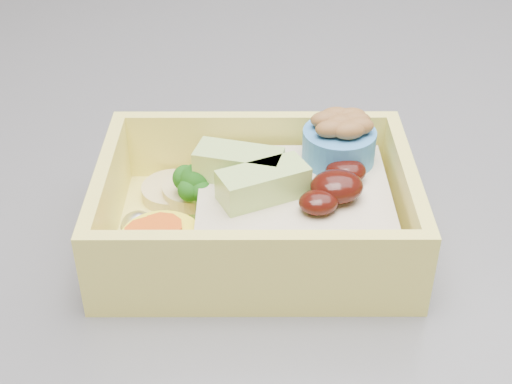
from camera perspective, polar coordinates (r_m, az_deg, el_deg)
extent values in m
cube|color=brown|center=(1.88, -8.35, 10.93)|extent=(3.20, 0.60, 0.90)
cube|color=#37373C|center=(0.52, -10.00, -1.27)|extent=(1.24, 0.84, 0.04)
cube|color=#F8EA66|center=(0.44, 0.00, -3.42)|extent=(0.20, 0.16, 0.01)
cube|color=#F8EA66|center=(0.48, -0.02, 3.82)|extent=(0.19, 0.03, 0.05)
cube|color=#F8EA66|center=(0.38, 0.02, -6.17)|extent=(0.19, 0.03, 0.05)
cube|color=#F8EA66|center=(0.44, 11.82, -0.54)|extent=(0.02, 0.12, 0.05)
cube|color=#F8EA66|center=(0.44, -11.83, -0.58)|extent=(0.02, 0.12, 0.05)
cube|color=tan|center=(0.43, 3.03, -1.46)|extent=(0.13, 0.12, 0.03)
ellipsoid|color=black|center=(0.42, 6.48, 0.44)|extent=(0.03, 0.03, 0.02)
ellipsoid|color=black|center=(0.43, 7.19, 1.66)|extent=(0.03, 0.02, 0.01)
ellipsoid|color=black|center=(0.41, 5.02, -0.83)|extent=(0.03, 0.02, 0.01)
cube|color=#B2DA72|center=(0.41, 0.58, 0.69)|extent=(0.06, 0.04, 0.02)
cube|color=#B2DA72|center=(0.43, -1.39, 2.24)|extent=(0.06, 0.04, 0.02)
cylinder|color=#75A257|center=(0.45, -4.66, -1.01)|extent=(0.01, 0.01, 0.02)
sphere|color=#1A5814|center=(0.44, -4.77, 0.97)|extent=(0.02, 0.02, 0.02)
sphere|color=#1A5814|center=(0.44, -3.65, 1.05)|extent=(0.02, 0.02, 0.02)
sphere|color=#1A5814|center=(0.45, -5.65, 1.12)|extent=(0.02, 0.02, 0.02)
sphere|color=#1A5814|center=(0.44, -4.40, 0.09)|extent=(0.01, 0.01, 0.01)
sphere|color=#1A5814|center=(0.44, -5.35, 0.17)|extent=(0.01, 0.01, 0.01)
sphere|color=#1A5814|center=(0.45, -4.67, 1.31)|extent=(0.01, 0.01, 0.01)
cylinder|color=yellow|center=(0.41, -7.53, -4.50)|extent=(0.05, 0.05, 0.02)
cylinder|color=#E15313|center=(0.41, -7.61, -2.86)|extent=(0.03, 0.03, 0.00)
cylinder|color=#E15313|center=(0.40, -8.78, -3.26)|extent=(0.03, 0.03, 0.00)
cylinder|color=tan|center=(0.47, -6.62, 0.06)|extent=(0.04, 0.04, 0.01)
cylinder|color=tan|center=(0.46, -4.93, 0.15)|extent=(0.04, 0.04, 0.01)
ellipsoid|color=white|center=(0.47, -2.54, 1.22)|extent=(0.02, 0.02, 0.02)
ellipsoid|color=white|center=(0.43, -9.42, -2.78)|extent=(0.02, 0.02, 0.02)
cylinder|color=#3A80C8|center=(0.45, 6.64, 3.71)|extent=(0.05, 0.05, 0.02)
ellipsoid|color=brown|center=(0.44, 6.77, 5.45)|extent=(0.02, 0.02, 0.01)
ellipsoid|color=brown|center=(0.45, 7.92, 5.70)|extent=(0.02, 0.02, 0.01)
ellipsoid|color=brown|center=(0.45, 5.64, 5.79)|extent=(0.02, 0.02, 0.01)
ellipsoid|color=brown|center=(0.44, 7.43, 4.90)|extent=(0.02, 0.02, 0.01)
ellipsoid|color=brown|center=(0.44, 6.04, 5.05)|extent=(0.02, 0.02, 0.01)
ellipsoid|color=brown|center=(0.44, 8.16, 5.23)|extent=(0.02, 0.02, 0.01)
ellipsoid|color=brown|center=(0.45, 6.38, 6.10)|extent=(0.02, 0.02, 0.01)
ellipsoid|color=brown|center=(0.45, 7.58, 6.02)|extent=(0.02, 0.02, 0.01)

